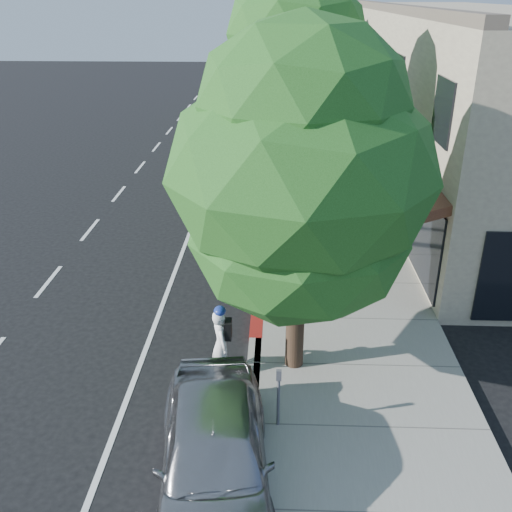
{
  "coord_description": "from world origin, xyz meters",
  "views": [
    {
      "loc": [
        0.46,
        -12.6,
        7.71
      ],
      "look_at": [
        -0.07,
        1.09,
        1.35
      ],
      "focal_mm": 40.0,
      "sensor_mm": 36.0,
      "label": 1
    }
  ],
  "objects_px": {
    "street_tree_4": "(287,60)",
    "bicycle": "(243,255)",
    "street_tree_5": "(286,50)",
    "silver_suv": "(245,193)",
    "dark_suv_far": "(262,119)",
    "white_pickup": "(246,126)",
    "street_tree_2": "(290,94)",
    "pedestrian": "(322,207)",
    "street_tree_0": "(300,178)",
    "street_tree_1": "(294,95)",
    "near_car_a": "(214,454)",
    "street_tree_3": "(289,56)",
    "dark_sedan": "(227,151)",
    "cyclist": "(221,344)"
  },
  "relations": [
    {
      "from": "street_tree_4",
      "to": "bicycle",
      "type": "bearing_deg",
      "value": -94.35
    },
    {
      "from": "dark_suv_far",
      "to": "street_tree_3",
      "type": "bearing_deg",
      "value": -83.62
    },
    {
      "from": "street_tree_2",
      "to": "near_car_a",
      "type": "bearing_deg",
      "value": -95.16
    },
    {
      "from": "street_tree_4",
      "to": "white_pickup",
      "type": "relative_size",
      "value": 1.08
    },
    {
      "from": "street_tree_0",
      "to": "near_car_a",
      "type": "distance_m",
      "value": 5.26
    },
    {
      "from": "street_tree_4",
      "to": "silver_suv",
      "type": "bearing_deg",
      "value": -96.75
    },
    {
      "from": "bicycle",
      "to": "dark_suv_far",
      "type": "height_order",
      "value": "dark_suv_far"
    },
    {
      "from": "bicycle",
      "to": "dark_suv_far",
      "type": "xyz_separation_m",
      "value": [
        0.04,
        18.5,
        0.38
      ]
    },
    {
      "from": "silver_suv",
      "to": "near_car_a",
      "type": "distance_m",
      "value": 13.5
    },
    {
      "from": "silver_suv",
      "to": "street_tree_4",
      "type": "bearing_deg",
      "value": 89.19
    },
    {
      "from": "street_tree_1",
      "to": "dark_suv_far",
      "type": "bearing_deg",
      "value": 94.57
    },
    {
      "from": "bicycle",
      "to": "pedestrian",
      "type": "bearing_deg",
      "value": -18.13
    },
    {
      "from": "street_tree_2",
      "to": "silver_suv",
      "type": "relative_size",
      "value": 1.24
    },
    {
      "from": "dark_sedan",
      "to": "street_tree_1",
      "type": "bearing_deg",
      "value": -67.03
    },
    {
      "from": "street_tree_0",
      "to": "street_tree_4",
      "type": "distance_m",
      "value": 24.0
    },
    {
      "from": "white_pickup",
      "to": "pedestrian",
      "type": "relative_size",
      "value": 3.79
    },
    {
      "from": "street_tree_1",
      "to": "cyclist",
      "type": "bearing_deg",
      "value": -104.35
    },
    {
      "from": "street_tree_3",
      "to": "pedestrian",
      "type": "height_order",
      "value": "street_tree_3"
    },
    {
      "from": "pedestrian",
      "to": "dark_sedan",
      "type": "bearing_deg",
      "value": -65.86
    },
    {
      "from": "bicycle",
      "to": "silver_suv",
      "type": "height_order",
      "value": "silver_suv"
    },
    {
      "from": "dark_suv_far",
      "to": "dark_sedan",
      "type": "bearing_deg",
      "value": -109.95
    },
    {
      "from": "street_tree_5",
      "to": "silver_suv",
      "type": "distance_m",
      "value": 20.36
    },
    {
      "from": "street_tree_1",
      "to": "silver_suv",
      "type": "relative_size",
      "value": 1.49
    },
    {
      "from": "dark_sedan",
      "to": "street_tree_2",
      "type": "bearing_deg",
      "value": -49.69
    },
    {
      "from": "pedestrian",
      "to": "bicycle",
      "type": "bearing_deg",
      "value": 48.36
    },
    {
      "from": "street_tree_5",
      "to": "white_pickup",
      "type": "relative_size",
      "value": 1.09
    },
    {
      "from": "street_tree_5",
      "to": "near_car_a",
      "type": "height_order",
      "value": "street_tree_5"
    },
    {
      "from": "street_tree_0",
      "to": "pedestrian",
      "type": "bearing_deg",
      "value": 82.05
    },
    {
      "from": "street_tree_4",
      "to": "pedestrian",
      "type": "xyz_separation_m",
      "value": [
        1.12,
        -16.01,
        -3.18
      ]
    },
    {
      "from": "bicycle",
      "to": "silver_suv",
      "type": "bearing_deg",
      "value": 24.86
    },
    {
      "from": "silver_suv",
      "to": "white_pickup",
      "type": "distance_m",
      "value": 11.27
    },
    {
      "from": "street_tree_4",
      "to": "cyclist",
      "type": "height_order",
      "value": "street_tree_4"
    },
    {
      "from": "street_tree_1",
      "to": "near_car_a",
      "type": "bearing_deg",
      "value": -98.38
    },
    {
      "from": "street_tree_2",
      "to": "pedestrian",
      "type": "bearing_deg",
      "value": -74.44
    },
    {
      "from": "cyclist",
      "to": "dark_sedan",
      "type": "distance_m",
      "value": 16.81
    },
    {
      "from": "street_tree_2",
      "to": "street_tree_5",
      "type": "relative_size",
      "value": 0.99
    },
    {
      "from": "street_tree_3",
      "to": "pedestrian",
      "type": "relative_size",
      "value": 4.81
    },
    {
      "from": "cyclist",
      "to": "pedestrian",
      "type": "distance_m",
      "value": 8.69
    },
    {
      "from": "bicycle",
      "to": "cyclist",
      "type": "bearing_deg",
      "value": -159.29
    },
    {
      "from": "bicycle",
      "to": "white_pickup",
      "type": "distance_m",
      "value": 16.28
    },
    {
      "from": "silver_suv",
      "to": "dark_suv_far",
      "type": "relative_size",
      "value": 1.09
    },
    {
      "from": "cyclist",
      "to": "white_pickup",
      "type": "distance_m",
      "value": 21.52
    },
    {
      "from": "street_tree_5",
      "to": "bicycle",
      "type": "relative_size",
      "value": 3.81
    },
    {
      "from": "street_tree_3",
      "to": "white_pickup",
      "type": "distance_m",
      "value": 5.64
    },
    {
      "from": "silver_suv",
      "to": "white_pickup",
      "type": "xyz_separation_m",
      "value": [
        -0.61,
        11.25,
        0.15
      ]
    },
    {
      "from": "dark_sedan",
      "to": "white_pickup",
      "type": "distance_m",
      "value": 4.8
    },
    {
      "from": "bicycle",
      "to": "street_tree_1",
      "type": "bearing_deg",
      "value": -32.87
    },
    {
      "from": "street_tree_3",
      "to": "white_pickup",
      "type": "height_order",
      "value": "street_tree_3"
    },
    {
      "from": "street_tree_1",
      "to": "bicycle",
      "type": "height_order",
      "value": "street_tree_1"
    },
    {
      "from": "street_tree_3",
      "to": "dark_sedan",
      "type": "bearing_deg",
      "value": -152.6
    }
  ]
}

